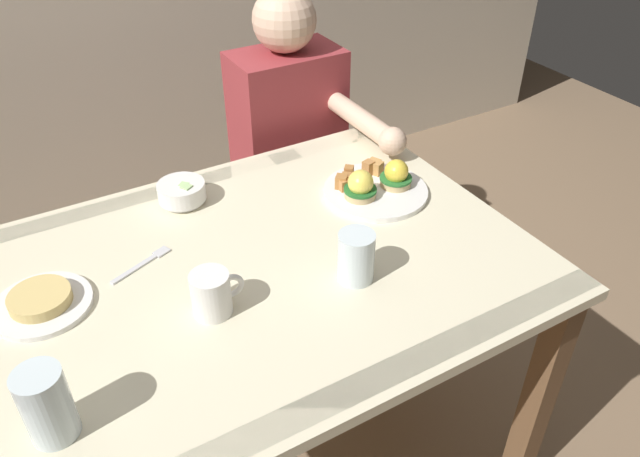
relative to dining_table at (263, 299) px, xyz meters
The scene contains 9 objects.
dining_table is the anchor object (origin of this frame).
eggs_benedict_plate 0.42m from the dining_table, 16.14° to the left, with size 0.27×0.27×0.09m.
fruit_bowl 0.35m from the dining_table, 100.90° to the left, with size 0.12×0.12×0.06m.
coffee_mug 0.23m from the dining_table, 148.33° to the right, with size 0.11×0.08×0.09m.
fork 0.28m from the dining_table, 149.90° to the left, with size 0.15×0.08×0.00m.
water_glass_near 0.26m from the dining_table, 43.11° to the right, with size 0.08×0.08×0.11m.
water_glass_far 0.56m from the dining_table, 154.67° to the right, with size 0.08×0.08×0.14m.
side_plate 0.47m from the dining_table, 167.77° to the left, with size 0.20×0.20×0.04m.
diner_person 0.72m from the dining_table, 56.10° to the left, with size 0.34×0.54×1.14m.
Camera 1 is at (-0.42, -0.99, 1.61)m, focal length 34.78 mm.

